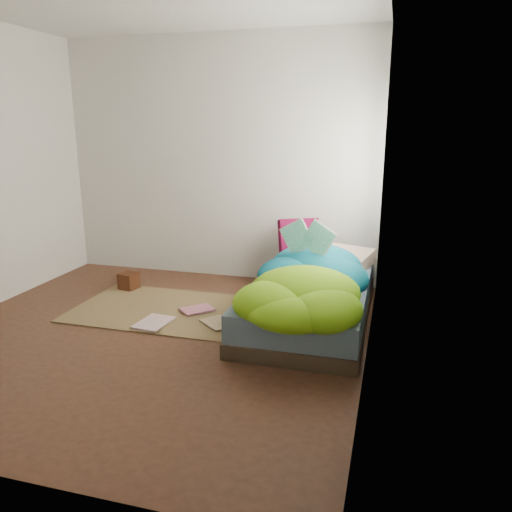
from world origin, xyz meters
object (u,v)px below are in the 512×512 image
(bed, at_px, (310,300))
(floor_book_b, at_px, (193,306))
(open_book, at_px, (308,227))
(wooden_box, at_px, (129,281))
(pillow_magenta, at_px, (299,239))
(floor_book_a, at_px, (141,321))

(bed, distance_m, floor_book_b, 1.11)
(bed, relative_size, open_book, 4.80)
(open_book, distance_m, wooden_box, 2.04)
(bed, height_order, wooden_box, bed)
(pillow_magenta, relative_size, floor_book_a, 1.18)
(wooden_box, bearing_deg, open_book, -5.32)
(open_book, distance_m, floor_book_b, 1.31)
(pillow_magenta, xyz_separation_m, floor_book_b, (-0.84, -0.84, -0.52))
(pillow_magenta, height_order, floor_book_b, pillow_magenta)
(bed, height_order, floor_book_b, bed)
(pillow_magenta, bearing_deg, open_book, -98.87)
(pillow_magenta, distance_m, open_book, 0.75)
(bed, distance_m, pillow_magenta, 0.89)
(bed, relative_size, pillow_magenta, 4.96)
(floor_book_a, bearing_deg, floor_book_b, 62.89)
(bed, xyz_separation_m, floor_book_a, (-1.39, -0.53, -0.14))
(open_book, bearing_deg, bed, -47.41)
(bed, bearing_deg, floor_book_b, -176.14)
(open_book, bearing_deg, wooden_box, -174.25)
(pillow_magenta, xyz_separation_m, floor_book_a, (-1.13, -1.30, -0.52))
(wooden_box, height_order, floor_book_a, wooden_box)
(floor_book_a, bearing_deg, open_book, 31.08)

